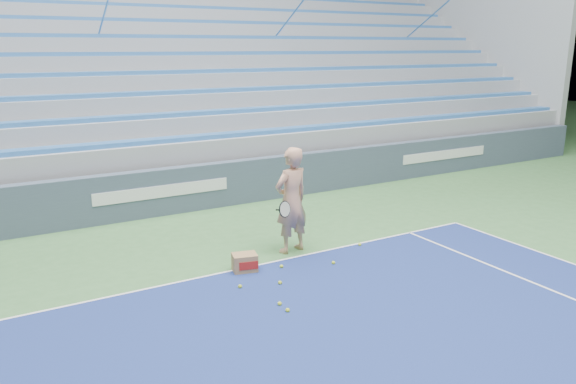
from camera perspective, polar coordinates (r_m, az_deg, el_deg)
The scene contains 12 objects.
sponsor_barrier at distance 13.48m, azimuth -12.75°, elevation 0.01°, with size 30.00×0.32×1.10m.
bleachers at distance 18.67m, azimuth -18.54°, elevation 9.22°, with size 31.00×9.15×7.30m.
tennis_player at distance 10.64m, azimuth 0.34°, elevation -0.86°, with size 1.02×0.93×2.05m.
ball_box at distance 10.00m, azimuth -4.42°, elevation -7.17°, with size 0.49×0.42×0.32m.
tennis_ball_0 at distance 10.14m, azimuth -0.67°, elevation -7.57°, with size 0.07×0.07×0.07m, color #BED72B.
tennis_ball_1 at distance 8.76m, azimuth -0.85°, elevation -11.28°, with size 0.07×0.07×0.07m, color #BED72B.
tennis_ball_2 at distance 11.30m, azimuth 7.30°, elevation -5.31°, with size 0.07×0.07×0.07m, color #BED72B.
tennis_ball_3 at distance 9.37m, azimuth -4.89°, elevation -9.54°, with size 0.07×0.07×0.07m, color #BED72B.
tennis_ball_4 at distance 9.48m, azimuth -0.82°, elevation -9.20°, with size 0.07×0.07×0.07m, color #BED72B.
tennis_ball_5 at distance 8.56m, azimuth -0.04°, elevation -11.92°, with size 0.07×0.07×0.07m, color #BED72B.
tennis_ball_6 at distance 11.16m, azimuth 1.09°, elevation -5.46°, with size 0.07×0.07×0.07m, color #BED72B.
tennis_ball_7 at distance 10.33m, azimuth 4.63°, elevation -7.18°, with size 0.07×0.07×0.07m, color #BED72B.
Camera 1 is at (-3.83, 3.40, 3.85)m, focal length 35.00 mm.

